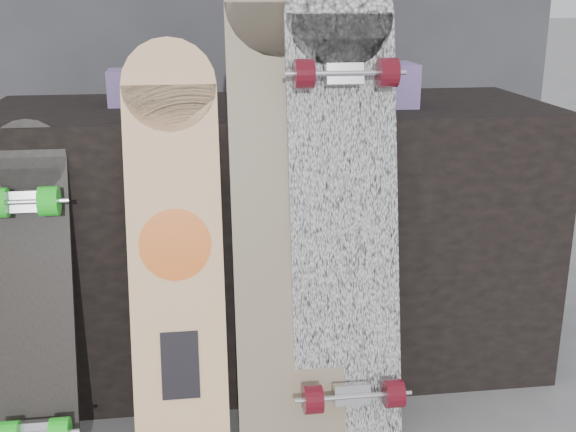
{
  "coord_description": "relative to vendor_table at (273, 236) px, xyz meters",
  "views": [
    {
      "loc": [
        -0.23,
        -1.56,
        1.11
      ],
      "look_at": [
        0.01,
        0.2,
        0.56
      ],
      "focal_mm": 45.0,
      "sensor_mm": 36.0,
      "label": 1
    }
  ],
  "objects": [
    {
      "name": "vendor_table",
      "position": [
        0.0,
        0.0,
        0.0
      ],
      "size": [
        1.6,
        0.6,
        0.8
      ],
      "primitive_type": "cube",
      "color": "black",
      "rests_on": "ground"
    },
    {
      "name": "merch_box_purple",
      "position": [
        -0.37,
        0.05,
        0.45
      ],
      "size": [
        0.18,
        0.12,
        0.1
      ],
      "primitive_type": "cube",
      "color": "#4C4083",
      "rests_on": "vendor_table"
    },
    {
      "name": "merch_box_small",
      "position": [
        0.32,
        -0.07,
        0.46
      ],
      "size": [
        0.14,
        0.14,
        0.12
      ],
      "primitive_type": "cube",
      "color": "#4C4083",
      "rests_on": "vendor_table"
    },
    {
      "name": "merch_box_flat",
      "position": [
        0.01,
        0.09,
        0.43
      ],
      "size": [
        0.22,
        0.1,
        0.06
      ],
      "primitive_type": "cube",
      "color": "#D1B78C",
      "rests_on": "vendor_table"
    },
    {
      "name": "longboard_geisha",
      "position": [
        -0.28,
        -0.37,
        0.13
      ],
      "size": [
        0.23,
        0.29,
        1.01
      ],
      "rotation": [
        -0.27,
        0.0,
        0.0
      ],
      "color": "beige",
      "rests_on": "ground"
    },
    {
      "name": "longboard_celtic",
      "position": [
        -0.01,
        -0.35,
        0.25
      ],
      "size": [
        0.27,
        0.32,
        1.22
      ],
      "rotation": [
        -0.25,
        0.0,
        0.0
      ],
      "color": "beige",
      "rests_on": "ground"
    },
    {
      "name": "longboard_cascadia",
      "position": [
        0.13,
        -0.38,
        0.22
      ],
      "size": [
        0.27,
        0.34,
        1.2
      ],
      "rotation": [
        -0.22,
        0.0,
        0.0
      ],
      "color": "white",
      "rests_on": "ground"
    },
    {
      "name": "skateboard_dark",
      "position": [
        -0.63,
        -0.4,
        0.02
      ],
      "size": [
        0.18,
        0.3,
        0.82
      ],
      "rotation": [
        -0.27,
        0.0,
        0.0
      ],
      "color": "black",
      "rests_on": "ground"
    }
  ]
}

